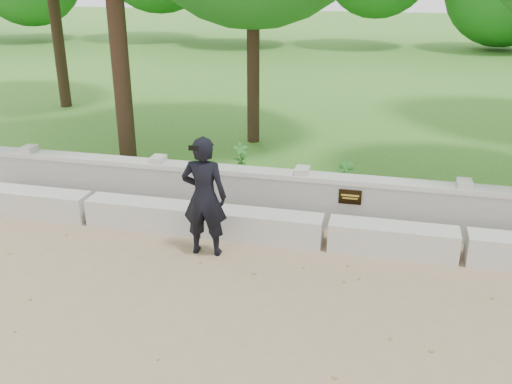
{
  "coord_description": "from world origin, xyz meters",
  "views": [
    {
      "loc": [
        0.8,
        -6.02,
        4.05
      ],
      "look_at": [
        -0.98,
        1.41,
        0.99
      ],
      "focal_mm": 40.0,
      "sensor_mm": 36.0,
      "label": 1
    }
  ],
  "objects": [
    {
      "name": "shrub_a",
      "position": [
        -1.95,
        4.2,
        0.55
      ],
      "size": [
        0.38,
        0.36,
        0.6
      ],
      "primitive_type": "imported",
      "rotation": [
        0.0,
        0.0,
        0.69
      ],
      "color": "#2F7728",
      "rests_on": "lawn"
    },
    {
      "name": "ground",
      "position": [
        0.0,
        0.0,
        0.0
      ],
      "size": [
        80.0,
        80.0,
        0.0
      ],
      "primitive_type": "plane",
      "color": "#917758",
      "rests_on": "ground"
    },
    {
      "name": "man_main",
      "position": [
        -1.72,
        1.26,
        0.91
      ],
      "size": [
        0.69,
        0.61,
        1.82
      ],
      "color": "black",
      "rests_on": "ground"
    },
    {
      "name": "parapet_wall",
      "position": [
        0.0,
        2.6,
        0.46
      ],
      "size": [
        12.5,
        0.35,
        0.9
      ],
      "color": "#B8B5AE",
      "rests_on": "ground"
    },
    {
      "name": "shrub_b",
      "position": [
        0.14,
        3.3,
        0.58
      ],
      "size": [
        0.46,
        0.46,
        0.66
      ],
      "primitive_type": "imported",
      "rotation": [
        0.0,
        0.0,
        2.27
      ],
      "color": "#2F7728",
      "rests_on": "lawn"
    },
    {
      "name": "lawn",
      "position": [
        0.0,
        14.0,
        0.12
      ],
      "size": [
        40.0,
        22.0,
        0.25
      ],
      "primitive_type": "cube",
      "color": "#316A1B",
      "rests_on": "ground"
    },
    {
      "name": "concrete_bench",
      "position": [
        0.0,
        1.9,
        0.22
      ],
      "size": [
        11.9,
        0.45,
        0.45
      ],
      "color": "beige",
      "rests_on": "ground"
    }
  ]
}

